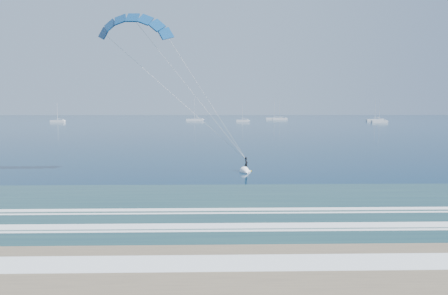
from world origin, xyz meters
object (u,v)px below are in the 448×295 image
object	(u,v)px
sailboat_1	(58,121)
sailboat_3	(242,121)
kitesurfer_rig	(190,90)
sailboat_2	(195,120)
sailboat_4	(280,119)
sailboat_5	(375,120)
sailboat_7	(274,119)
sailboat_8	(379,121)

from	to	relation	value
sailboat_1	sailboat_3	world-z (taller)	sailboat_1
sailboat_1	kitesurfer_rig	bearing A→B (deg)	-64.65
kitesurfer_rig	sailboat_2	size ratio (longest dim) A/B	1.35
sailboat_4	sailboat_5	size ratio (longest dim) A/B	0.95
kitesurfer_rig	sailboat_1	bearing A→B (deg)	115.35
sailboat_5	sailboat_1	bearing A→B (deg)	-174.38
sailboat_3	sailboat_2	bearing A→B (deg)	143.76
sailboat_2	sailboat_7	world-z (taller)	sailboat_7
kitesurfer_rig	sailboat_3	world-z (taller)	kitesurfer_rig
sailboat_2	sailboat_3	bearing A→B (deg)	-36.24
sailboat_3	sailboat_7	world-z (taller)	sailboat_7
sailboat_8	sailboat_3	bearing A→B (deg)	168.74
sailboat_7	sailboat_2	bearing A→B (deg)	-152.36
sailboat_1	sailboat_2	distance (m)	75.81
sailboat_5	kitesurfer_rig	bearing A→B (deg)	-117.08
sailboat_3	sailboat_8	distance (m)	71.63
sailboat_2	sailboat_3	xyz separation A→B (m)	(27.37, -20.06, -0.02)
sailboat_3	sailboat_8	bearing A→B (deg)	-11.26
sailboat_3	sailboat_4	world-z (taller)	sailboat_4
sailboat_7	sailboat_8	world-z (taller)	sailboat_7
kitesurfer_rig	sailboat_4	size ratio (longest dim) A/B	1.41
sailboat_2	sailboat_7	xyz separation A→B (m)	(51.96, 27.21, 0.01)
sailboat_1	sailboat_8	bearing A→B (deg)	-3.07
sailboat_4	sailboat_8	distance (m)	69.21
sailboat_5	sailboat_7	size ratio (longest dim) A/B	0.90
sailboat_1	sailboat_2	world-z (taller)	sailboat_2
sailboat_1	sailboat_5	size ratio (longest dim) A/B	0.78
kitesurfer_rig	sailboat_5	xyz separation A→B (m)	(96.48, 188.66, -8.46)
sailboat_7	sailboat_8	size ratio (longest dim) A/B	1.24
sailboat_4	kitesurfer_rig	bearing A→B (deg)	-101.72
sailboat_2	sailboat_5	bearing A→B (deg)	-4.04
sailboat_2	sailboat_3	world-z (taller)	sailboat_2
sailboat_3	sailboat_1	bearing A→B (deg)	-177.16
sailboat_1	sailboat_8	size ratio (longest dim) A/B	0.86
sailboat_1	sailboat_7	world-z (taller)	sailboat_7
sailboat_7	sailboat_8	xyz separation A→B (m)	(45.66, -61.25, -0.01)
sailboat_2	sailboat_3	distance (m)	33.93
kitesurfer_rig	sailboat_4	world-z (taller)	kitesurfer_rig
sailboat_3	sailboat_5	world-z (taller)	sailboat_5
sailboat_1	sailboat_4	world-z (taller)	sailboat_4
sailboat_1	sailboat_5	distance (m)	178.45
sailboat_1	sailboat_3	distance (m)	99.07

